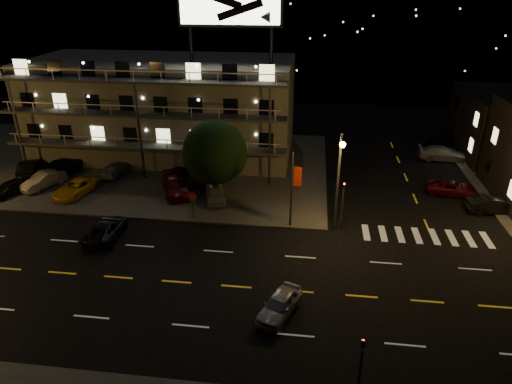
# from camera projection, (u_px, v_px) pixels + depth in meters

# --- Properties ---
(ground) EXTENTS (140.00, 140.00, 0.00)m
(ground) POSITION_uv_depth(u_px,v_px,m) (206.00, 284.00, 29.82)
(ground) COLOR black
(ground) RESTS_ON ground
(curb_nw) EXTENTS (44.00, 24.00, 0.15)m
(curb_nw) POSITION_uv_depth(u_px,v_px,m) (121.00, 163.00, 49.37)
(curb_nw) COLOR #373735
(curb_nw) RESTS_ON ground
(motel) EXTENTS (28.00, 13.80, 18.10)m
(motel) POSITION_uv_depth(u_px,v_px,m) (164.00, 107.00, 50.17)
(motel) COLOR gray
(motel) RESTS_ON ground
(hill_backdrop) EXTENTS (120.00, 25.00, 24.00)m
(hill_backdrop) POSITION_uv_depth(u_px,v_px,m) (254.00, 17.00, 87.47)
(hill_backdrop) COLOR black
(hill_backdrop) RESTS_ON ground
(streetlight_nc) EXTENTS (0.44, 1.92, 8.00)m
(streetlight_nc) POSITION_uv_depth(u_px,v_px,m) (339.00, 174.00, 33.88)
(streetlight_nc) COLOR #2D2D30
(streetlight_nc) RESTS_ON ground
(signal_nw) EXTENTS (0.20, 0.27, 4.60)m
(signal_nw) POSITION_uv_depth(u_px,v_px,m) (343.00, 200.00, 35.34)
(signal_nw) COLOR #2D2D30
(signal_nw) RESTS_ON ground
(signal_sw) EXTENTS (0.20, 0.27, 4.60)m
(signal_sw) POSITION_uv_depth(u_px,v_px,m) (360.00, 368.00, 20.06)
(signal_sw) COLOR #2D2D30
(signal_sw) RESTS_ON ground
(banner_north) EXTENTS (0.83, 0.16, 6.40)m
(banner_north) POSITION_uv_depth(u_px,v_px,m) (293.00, 188.00, 35.34)
(banner_north) COLOR #2D2D30
(banner_north) RESTS_ON ground
(stop_sign) EXTENTS (0.91, 0.11, 2.61)m
(stop_sign) POSITION_uv_depth(u_px,v_px,m) (193.00, 201.00, 37.14)
(stop_sign) COLOR #2D2D30
(stop_sign) RESTS_ON ground
(tree) EXTENTS (5.77, 5.56, 7.27)m
(tree) POSITION_uv_depth(u_px,v_px,m) (214.00, 154.00, 39.21)
(tree) COLOR black
(tree) RESTS_ON curb_nw
(lot_car_0) EXTENTS (2.93, 4.15, 1.31)m
(lot_car_0) POSITION_uv_depth(u_px,v_px,m) (11.00, 188.00, 41.76)
(lot_car_0) COLOR black
(lot_car_0) RESTS_ON curb_nw
(lot_car_1) EXTENTS (3.13, 4.58, 1.43)m
(lot_car_1) POSITION_uv_depth(u_px,v_px,m) (44.00, 180.00, 43.14)
(lot_car_1) COLOR #96959B
(lot_car_1) RESTS_ON curb_nw
(lot_car_2) EXTENTS (3.21, 5.10, 1.31)m
(lot_car_2) POSITION_uv_depth(u_px,v_px,m) (76.00, 188.00, 41.71)
(lot_car_2) COLOR yellow
(lot_car_2) RESTS_ON curb_nw
(lot_car_3) EXTENTS (4.01, 5.55, 1.49)m
(lot_car_3) POSITION_uv_depth(u_px,v_px,m) (175.00, 186.00, 41.83)
(lot_car_3) COLOR #540C13
(lot_car_3) RESTS_ON curb_nw
(lot_car_4) EXTENTS (2.68, 4.32, 1.37)m
(lot_car_4) POSITION_uv_depth(u_px,v_px,m) (215.00, 194.00, 40.49)
(lot_car_4) COLOR #96959B
(lot_car_4) RESTS_ON curb_nw
(lot_car_5) EXTENTS (3.06, 4.72, 1.47)m
(lot_car_5) POSITION_uv_depth(u_px,v_px,m) (29.00, 167.00, 46.02)
(lot_car_5) COLOR black
(lot_car_5) RESTS_ON curb_nw
(lot_car_6) EXTENTS (2.86, 5.55, 1.50)m
(lot_car_6) POSITION_uv_depth(u_px,v_px,m) (61.00, 167.00, 46.19)
(lot_car_6) COLOR black
(lot_car_6) RESTS_ON curb_nw
(lot_car_7) EXTENTS (2.18, 4.57, 1.28)m
(lot_car_7) POSITION_uv_depth(u_px,v_px,m) (116.00, 168.00, 46.03)
(lot_car_7) COLOR #96959B
(lot_car_7) RESTS_ON curb_nw
(lot_car_8) EXTENTS (2.12, 3.92, 1.27)m
(lot_car_8) POSITION_uv_depth(u_px,v_px,m) (178.00, 173.00, 45.00)
(lot_car_8) COLOR black
(lot_car_8) RESTS_ON curb_nw
(lot_car_9) EXTENTS (2.06, 4.41, 1.40)m
(lot_car_9) POSITION_uv_depth(u_px,v_px,m) (201.00, 174.00, 44.48)
(lot_car_9) COLOR #540C13
(lot_car_9) RESTS_ON curb_nw
(side_car_0) EXTENTS (4.61, 1.89, 1.49)m
(side_car_0) POSITION_uv_depth(u_px,v_px,m) (494.00, 205.00, 38.70)
(side_car_0) COLOR black
(side_car_0) RESTS_ON ground
(side_car_1) EXTENTS (4.82, 2.80, 1.26)m
(side_car_1) POSITION_uv_depth(u_px,v_px,m) (452.00, 188.00, 42.09)
(side_car_1) COLOR #540C13
(side_car_1) RESTS_ON ground
(side_car_2) EXTENTS (5.33, 2.46, 1.51)m
(side_car_2) POSITION_uv_depth(u_px,v_px,m) (442.00, 153.00, 50.10)
(side_car_2) COLOR #96959B
(side_car_2) RESTS_ON ground
(side_car_3) EXTENTS (4.64, 3.04, 1.47)m
(side_car_3) POSITION_uv_depth(u_px,v_px,m) (445.00, 140.00, 54.21)
(side_car_3) COLOR black
(side_car_3) RESTS_ON ground
(road_car_east) EXTENTS (2.89, 4.26, 1.35)m
(road_car_east) POSITION_uv_depth(u_px,v_px,m) (280.00, 305.00, 26.90)
(road_car_east) COLOR #96959B
(road_car_east) RESTS_ON ground
(road_car_west) EXTENTS (2.43, 4.92, 1.34)m
(road_car_west) POSITION_uv_depth(u_px,v_px,m) (106.00, 229.00, 35.05)
(road_car_west) COLOR black
(road_car_west) RESTS_ON ground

